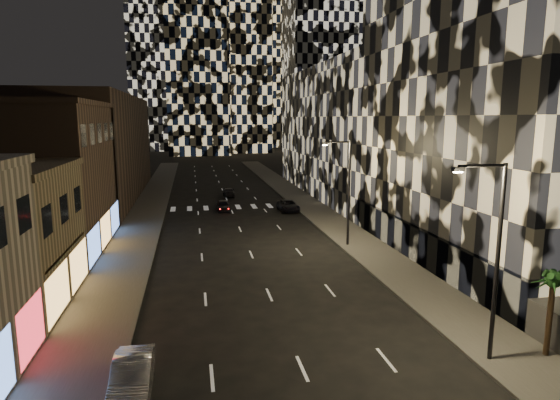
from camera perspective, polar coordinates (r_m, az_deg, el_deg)
name	(u,v)px	position (r m, az deg, el deg)	size (l,w,h in m)	color
sidewalk_left	(148,209)	(59.03, -15.82, -1.11)	(4.00, 120.00, 0.15)	#47443F
sidewalk_right	(307,204)	(60.55, 3.37, -0.47)	(4.00, 120.00, 0.15)	#47443F
curb_left	(165,209)	(58.87, -13.79, -1.05)	(0.20, 120.00, 0.15)	#4C4C47
curb_right	(292,204)	(60.08, 1.43, -0.54)	(0.20, 120.00, 0.15)	#4C4C47
retail_brown	(39,180)	(43.37, -27.33, 2.19)	(10.00, 15.00, 12.00)	#4C382B
retail_filler_left	(99,148)	(69.00, -21.21, 5.95)	(10.00, 40.00, 14.00)	#4C382B
midrise_right	(517,118)	(40.53, 26.92, 8.86)	(16.00, 25.00, 22.00)	#232326
midrise_base	(417,244)	(37.62, 16.38, -5.13)	(0.60, 25.00, 3.00)	#383838
midrise_filler_right	(364,132)	(69.28, 10.15, 8.14)	(16.00, 40.00, 18.00)	#232326
streetlight_near	(493,249)	(22.67, 24.58, -5.48)	(2.55, 0.25, 9.00)	black
streetlight_far	(346,185)	(40.30, 8.09, 1.76)	(2.55, 0.25, 9.00)	black
car_silver_parked	(132,377)	(21.04, -17.56, -19.89)	(1.54, 4.42, 1.46)	gray
car_dark_midlane	(223,205)	(56.67, -6.94, -0.67)	(1.52, 3.79, 1.29)	black
car_dark_oncoming	(229,192)	(67.25, -6.28, 0.98)	(1.66, 4.08, 1.19)	black
car_dark_rightlane	(288,206)	(56.17, 1.00, -0.69)	(2.16, 4.68, 1.30)	black
palm_tree	(553,286)	(24.93, 30.31, -9.03)	(2.05, 2.07, 4.07)	#47331E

